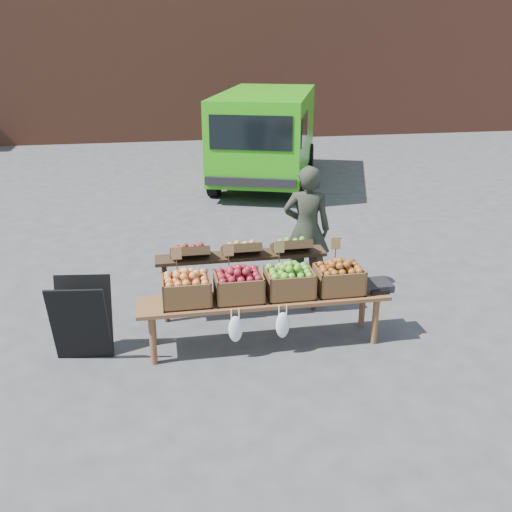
{
  "coord_description": "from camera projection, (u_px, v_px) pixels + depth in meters",
  "views": [
    {
      "loc": [
        -0.68,
        -5.62,
        3.19
      ],
      "look_at": [
        0.38,
        0.32,
        0.85
      ],
      "focal_mm": 40.0,
      "sensor_mm": 36.0,
      "label": 1
    }
  ],
  "objects": [
    {
      "name": "back_table",
      "position": [
        241.0,
        276.0,
        6.77
      ],
      "size": [
        2.1,
        0.44,
        1.04
      ],
      "primitive_type": null,
      "color": "#302314",
      "rests_on": "ground"
    },
    {
      "name": "display_bench",
      "position": [
        264.0,
        321.0,
        6.21
      ],
      "size": [
        2.7,
        0.56,
        0.57
      ],
      "primitive_type": null,
      "color": "brown",
      "rests_on": "ground"
    },
    {
      "name": "ground",
      "position": [
        228.0,
        338.0,
        6.42
      ],
      "size": [
        80.0,
        80.0,
        0.0
      ],
      "primitive_type": "plane",
      "color": "#434345"
    },
    {
      "name": "delivery_van",
      "position": [
        266.0,
        138.0,
        12.9
      ],
      "size": [
        3.43,
        4.95,
        2.03
      ],
      "primitive_type": null,
      "rotation": [
        0.0,
        0.0,
        -0.33
      ],
      "color": "#2BA611",
      "rests_on": "ground"
    },
    {
      "name": "crate_red_apples",
      "position": [
        289.0,
        283.0,
        6.1
      ],
      "size": [
        0.5,
        0.4,
        0.28
      ],
      "primitive_type": null,
      "color": "#4E8D1E",
      "rests_on": "display_bench"
    },
    {
      "name": "crate_russet_pears",
      "position": [
        239.0,
        287.0,
        6.01
      ],
      "size": [
        0.5,
        0.4,
        0.28
      ],
      "primitive_type": null,
      "color": "maroon",
      "rests_on": "display_bench"
    },
    {
      "name": "weighing_scale",
      "position": [
        375.0,
        285.0,
        6.3
      ],
      "size": [
        0.34,
        0.3,
        0.08
      ],
      "primitive_type": "cube",
      "color": "black",
      "rests_on": "display_bench"
    },
    {
      "name": "crate_green_apples",
      "position": [
        339.0,
        280.0,
        6.19
      ],
      "size": [
        0.5,
        0.4,
        0.28
      ],
      "primitive_type": null,
      "color": "#9E4517",
      "rests_on": "display_bench"
    },
    {
      "name": "crate_golden_apples",
      "position": [
        186.0,
        291.0,
        5.92
      ],
      "size": [
        0.5,
        0.4,
        0.28
      ],
      "primitive_type": null,
      "color": "gold",
      "rests_on": "display_bench"
    },
    {
      "name": "vendor",
      "position": [
        307.0,
        230.0,
        7.37
      ],
      "size": [
        0.69,
        0.53,
        1.68
      ],
      "primitive_type": "imported",
      "rotation": [
        0.0,
        0.0,
        2.91
      ],
      "color": "#282D22",
      "rests_on": "ground"
    },
    {
      "name": "chalkboard_sign",
      "position": [
        82.0,
        320.0,
        5.9
      ],
      "size": [
        0.62,
        0.39,
        0.88
      ],
      "primitive_type": null,
      "rotation": [
        0.0,
        0.0,
        -0.13
      ],
      "color": "black",
      "rests_on": "ground"
    }
  ]
}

